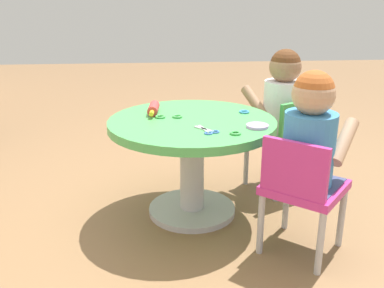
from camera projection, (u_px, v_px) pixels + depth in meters
name	position (u px, v px, depth m)	size (l,w,h in m)	color
ground_plane	(192.00, 212.00, 2.26)	(10.00, 10.00, 0.00)	olive
craft_table	(192.00, 146.00, 2.14)	(0.81, 0.81, 0.49)	silver
child_chair_left	(302.00, 188.00, 1.81)	(0.42, 0.42, 0.54)	#B7B7BC
seated_child_left	(310.00, 134.00, 1.76)	(0.44, 0.43, 0.51)	#3F4772
child_chair_right	(285.00, 138.00, 2.42)	(0.40, 0.40, 0.54)	#B7B7BC
seated_child_right	(282.00, 97.00, 2.38)	(0.43, 0.40, 0.51)	#3F4772
rolling_pin	(154.00, 108.00, 2.20)	(0.23, 0.06, 0.05)	#D83F3F
craft_scissors	(208.00, 131.00, 1.91)	(0.14, 0.11, 0.01)	silver
playdough_blob_0	(257.00, 126.00, 1.97)	(0.10, 0.10, 0.01)	#CC99E5
cookie_cutter_0	(244.00, 112.00, 2.21)	(0.05, 0.05, 0.01)	#3F99D8
cookie_cutter_1	(235.00, 133.00, 1.88)	(0.05, 0.05, 0.01)	#4CB259
cookie_cutter_2	(160.00, 117.00, 2.12)	(0.05, 0.05, 0.01)	#4CB259
cookie_cutter_3	(177.00, 116.00, 2.13)	(0.05, 0.05, 0.01)	#4CB259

